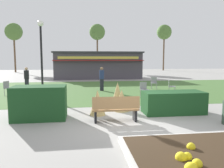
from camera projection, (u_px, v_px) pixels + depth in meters
ground_plane at (136, 125)px, 7.76m from camera, size 80.00×80.00×0.00m
lawn_patch at (107, 89)px, 16.72m from camera, size 36.00×12.00×0.01m
flower_bed at (204, 154)px, 5.23m from camera, size 3.69×2.55×0.32m
park_bench at (116, 109)px, 8.13m from camera, size 1.71×0.55×0.95m
hedge_left at (40, 103)px, 8.48m from camera, size 1.96×1.10×1.27m
hedge_right at (173, 102)px, 9.42m from camera, size 2.52×1.10×0.92m
ornamental_grass_behind_left at (122, 100)px, 9.83m from camera, size 0.69×0.69×0.94m
ornamental_grass_behind_right at (98, 102)px, 9.12m from camera, size 0.64×0.64×1.03m
ornamental_grass_behind_center at (118, 96)px, 10.16m from camera, size 0.67×0.67×1.24m
lamppost_mid at (41, 50)px, 13.08m from camera, size 0.36×0.36×4.49m
food_kiosk at (98, 65)px, 26.20m from camera, size 9.99×4.44×3.06m
cafe_chair_west at (154, 82)px, 17.02m from camera, size 0.52×0.52×0.89m
cafe_chair_east at (171, 85)px, 14.87m from camera, size 0.56×0.56×0.89m
cafe_chair_center at (144, 88)px, 13.32m from camera, size 0.53×0.53×0.89m
cafe_chair_north at (8, 87)px, 14.01m from camera, size 0.59×0.59×0.89m
person_strolling at (27, 79)px, 15.91m from camera, size 0.34×0.34×1.69m
person_standing at (102, 79)px, 15.99m from camera, size 0.34×0.34×1.69m
parked_car_west_slot at (74, 69)px, 34.29m from camera, size 4.35×2.36×1.20m
parked_car_center_slot at (110, 69)px, 35.02m from camera, size 4.24×2.13×1.20m
tree_left_bg at (164, 33)px, 42.90m from camera, size 2.80×2.80×8.72m
tree_right_bg at (14, 32)px, 36.82m from camera, size 2.80×2.80×8.07m
tree_center_bg at (97, 32)px, 39.76m from camera, size 2.80×2.80×8.36m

